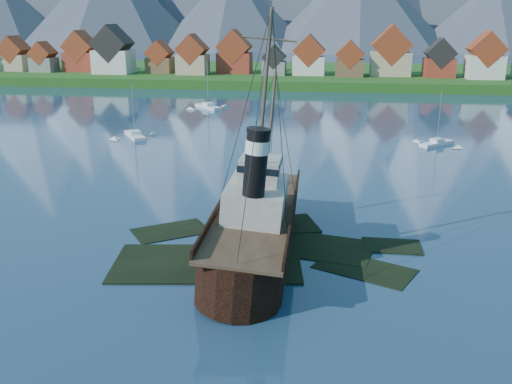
# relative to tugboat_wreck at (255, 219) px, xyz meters

# --- Properties ---
(ground) EXTENTS (1400.00, 1400.00, 0.00)m
(ground) POSITION_rel_tugboat_wreck_xyz_m (-0.97, -2.75, -3.14)
(ground) COLOR navy
(ground) RESTS_ON ground
(shoal) EXTENTS (31.71, 21.24, 1.14)m
(shoal) POSITION_rel_tugboat_wreck_xyz_m (0.81, -0.59, -3.49)
(shoal) COLOR black
(shoal) RESTS_ON ground
(shore_bank) EXTENTS (600.00, 80.00, 3.20)m
(shore_bank) POSITION_rel_tugboat_wreck_xyz_m (-0.97, 167.25, -3.14)
(shore_bank) COLOR #1D4B15
(shore_bank) RESTS_ON ground
(seawall) EXTENTS (600.00, 2.50, 2.00)m
(seawall) POSITION_rel_tugboat_wreck_xyz_m (-0.97, 129.25, -3.14)
(seawall) COLOR #3F3D38
(seawall) RESTS_ON ground
(town) EXTENTS (250.96, 16.69, 17.30)m
(town) POSITION_rel_tugboat_wreck_xyz_m (-34.09, 149.44, 5.84)
(town) COLOR maroon
(town) RESTS_ON ground
(tugboat_wreck) EXTENTS (7.34, 31.62, 25.06)m
(tugboat_wreck) POSITION_rel_tugboat_wreck_xyz_m (0.00, 0.00, 0.00)
(tugboat_wreck) COLOR black
(tugboat_wreck) RESTS_ON ground
(sailboat_a) EXTENTS (6.84, 8.80, 11.03)m
(sailboat_a) POSITION_rel_tugboat_wreck_xyz_m (-31.62, 51.98, -2.90)
(sailboat_a) COLOR silver
(sailboat_a) RESTS_ON ground
(sailboat_c) EXTENTS (8.40, 8.52, 12.34)m
(sailboat_c) POSITION_rel_tugboat_wreck_xyz_m (-25.46, 89.90, -2.86)
(sailboat_c) COLOR silver
(sailboat_c) RESTS_ON ground
(sailboat_d) EXTENTS (6.93, 6.58, 10.44)m
(sailboat_d) POSITION_rel_tugboat_wreck_xyz_m (26.27, 52.99, -2.90)
(sailboat_d) COLOR silver
(sailboat_d) RESTS_ON ground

